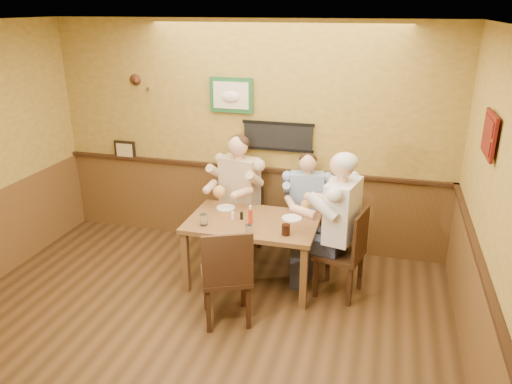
{
  "coord_description": "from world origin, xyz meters",
  "views": [
    {
      "loc": [
        1.66,
        -3.27,
        2.94
      ],
      "look_at": [
        0.38,
        1.45,
        1.1
      ],
      "focal_mm": 35.0,
      "sensor_mm": 36.0,
      "label": 1
    }
  ],
  "objects_px": {
    "diner_white_elder": "(341,234)",
    "pepper_shaker": "(242,216)",
    "water_glass_mid": "(249,230)",
    "dining_table": "(253,228)",
    "diner_tan_shirt": "(240,201)",
    "water_glass_left": "(204,220)",
    "chair_near_side": "(226,273)",
    "chair_back_right": "(305,224)",
    "chair_back_left": "(240,216)",
    "chair_right_end": "(340,252)",
    "salt_shaker": "(233,216)",
    "diner_blue_polo": "(306,211)",
    "hot_sauce_bottle": "(250,215)",
    "cola_tumbler": "(286,230)"
  },
  "relations": [
    {
      "from": "chair_near_side",
      "to": "diner_white_elder",
      "type": "height_order",
      "value": "diner_white_elder"
    },
    {
      "from": "diner_blue_polo",
      "to": "pepper_shaker",
      "type": "distance_m",
      "value": 1.0
    },
    {
      "from": "chair_back_left",
      "to": "diner_tan_shirt",
      "type": "xyz_separation_m",
      "value": [
        0.0,
        0.0,
        0.2
      ]
    },
    {
      "from": "chair_back_left",
      "to": "salt_shaker",
      "type": "bearing_deg",
      "value": -65.4
    },
    {
      "from": "diner_blue_polo",
      "to": "diner_white_elder",
      "type": "xyz_separation_m",
      "value": [
        0.5,
        -0.79,
        0.12
      ]
    },
    {
      "from": "water_glass_mid",
      "to": "cola_tumbler",
      "type": "xyz_separation_m",
      "value": [
        0.36,
        0.1,
        0.0
      ]
    },
    {
      "from": "chair_near_side",
      "to": "hot_sauce_bottle",
      "type": "bearing_deg",
      "value": -118.71
    },
    {
      "from": "chair_back_left",
      "to": "chair_right_end",
      "type": "xyz_separation_m",
      "value": [
        1.31,
        -0.68,
        0.02
      ]
    },
    {
      "from": "water_glass_mid",
      "to": "cola_tumbler",
      "type": "distance_m",
      "value": 0.38
    },
    {
      "from": "diner_tan_shirt",
      "to": "salt_shaker",
      "type": "bearing_deg",
      "value": -65.4
    },
    {
      "from": "diner_white_elder",
      "to": "hot_sauce_bottle",
      "type": "height_order",
      "value": "diner_white_elder"
    },
    {
      "from": "hot_sauce_bottle",
      "to": "salt_shaker",
      "type": "distance_m",
      "value": 0.23
    },
    {
      "from": "chair_right_end",
      "to": "salt_shaker",
      "type": "bearing_deg",
      "value": -75.78
    },
    {
      "from": "dining_table",
      "to": "salt_shaker",
      "type": "xyz_separation_m",
      "value": [
        -0.22,
        -0.03,
        0.13
      ]
    },
    {
      "from": "diner_tan_shirt",
      "to": "diner_white_elder",
      "type": "distance_m",
      "value": 1.48
    },
    {
      "from": "chair_back_right",
      "to": "diner_tan_shirt",
      "type": "xyz_separation_m",
      "value": [
        -0.81,
        -0.1,
        0.26
      ]
    },
    {
      "from": "chair_near_side",
      "to": "dining_table",
      "type": "bearing_deg",
      "value": -118.3
    },
    {
      "from": "diner_tan_shirt",
      "to": "diner_white_elder",
      "type": "relative_size",
      "value": 0.95
    },
    {
      "from": "dining_table",
      "to": "pepper_shaker",
      "type": "xyz_separation_m",
      "value": [
        -0.12,
        -0.01,
        0.13
      ]
    },
    {
      "from": "dining_table",
      "to": "water_glass_left",
      "type": "bearing_deg",
      "value": -151.26
    },
    {
      "from": "dining_table",
      "to": "chair_near_side",
      "type": "distance_m",
      "value": 0.78
    },
    {
      "from": "chair_back_right",
      "to": "chair_right_end",
      "type": "relative_size",
      "value": 0.83
    },
    {
      "from": "dining_table",
      "to": "diner_tan_shirt",
      "type": "bearing_deg",
      "value": 117.43
    },
    {
      "from": "water_glass_left",
      "to": "chair_near_side",
      "type": "bearing_deg",
      "value": -51.01
    },
    {
      "from": "water_glass_left",
      "to": "salt_shaker",
      "type": "xyz_separation_m",
      "value": [
        0.25,
        0.22,
        -0.02
      ]
    },
    {
      "from": "cola_tumbler",
      "to": "pepper_shaker",
      "type": "height_order",
      "value": "cola_tumbler"
    },
    {
      "from": "dining_table",
      "to": "cola_tumbler",
      "type": "height_order",
      "value": "cola_tumbler"
    },
    {
      "from": "diner_tan_shirt",
      "to": "diner_blue_polo",
      "type": "relative_size",
      "value": 1.14
    },
    {
      "from": "diner_white_elder",
      "to": "pepper_shaker",
      "type": "distance_m",
      "value": 1.08
    },
    {
      "from": "water_glass_mid",
      "to": "dining_table",
      "type": "bearing_deg",
      "value": 98.83
    },
    {
      "from": "chair_back_right",
      "to": "chair_near_side",
      "type": "xyz_separation_m",
      "value": [
        -0.51,
        -1.55,
        0.1
      ]
    },
    {
      "from": "water_glass_left",
      "to": "chair_back_right",
      "type": "bearing_deg",
      "value": 48.57
    },
    {
      "from": "diner_tan_shirt",
      "to": "water_glass_mid",
      "type": "distance_m",
      "value": 1.13
    },
    {
      "from": "water_glass_left",
      "to": "water_glass_mid",
      "type": "bearing_deg",
      "value": -11.49
    },
    {
      "from": "chair_right_end",
      "to": "pepper_shaker",
      "type": "bearing_deg",
      "value": -77.06
    },
    {
      "from": "chair_right_end",
      "to": "diner_tan_shirt",
      "type": "xyz_separation_m",
      "value": [
        -1.31,
        0.68,
        0.18
      ]
    },
    {
      "from": "chair_near_side",
      "to": "water_glass_mid",
      "type": "distance_m",
      "value": 0.51
    },
    {
      "from": "chair_near_side",
      "to": "diner_tan_shirt",
      "type": "distance_m",
      "value": 1.49
    },
    {
      "from": "chair_back_left",
      "to": "chair_right_end",
      "type": "bearing_deg",
      "value": -13.9
    },
    {
      "from": "water_glass_left",
      "to": "hot_sauce_bottle",
      "type": "bearing_deg",
      "value": 19.77
    },
    {
      "from": "cola_tumbler",
      "to": "chair_near_side",
      "type": "bearing_deg",
      "value": -133.63
    },
    {
      "from": "dining_table",
      "to": "chair_back_left",
      "type": "xyz_separation_m",
      "value": [
        -0.35,
        0.68,
        -0.18
      ]
    },
    {
      "from": "chair_back_right",
      "to": "salt_shaker",
      "type": "bearing_deg",
      "value": -138.48
    },
    {
      "from": "chair_right_end",
      "to": "pepper_shaker",
      "type": "relative_size",
      "value": 11.75
    },
    {
      "from": "diner_tan_shirt",
      "to": "diner_white_elder",
      "type": "height_order",
      "value": "diner_white_elder"
    },
    {
      "from": "chair_back_left",
      "to": "cola_tumbler",
      "type": "height_order",
      "value": "chair_back_left"
    },
    {
      "from": "cola_tumbler",
      "to": "chair_right_end",
      "type": "bearing_deg",
      "value": 26.32
    },
    {
      "from": "chair_back_right",
      "to": "cola_tumbler",
      "type": "xyz_separation_m",
      "value": [
        -0.03,
        -1.05,
        0.39
      ]
    },
    {
      "from": "chair_back_right",
      "to": "chair_right_end",
      "type": "distance_m",
      "value": 0.94
    },
    {
      "from": "chair_back_left",
      "to": "chair_near_side",
      "type": "relative_size",
      "value": 0.93
    }
  ]
}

